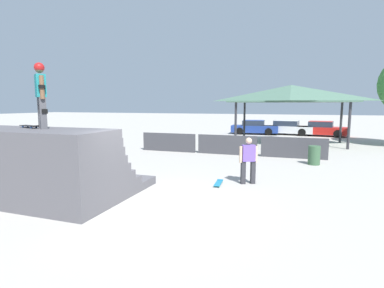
% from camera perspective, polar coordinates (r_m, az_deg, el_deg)
% --- Properties ---
extents(ground_plane, '(160.00, 160.00, 0.00)m').
position_cam_1_polar(ground_plane, '(8.23, -6.90, -11.60)').
color(ground_plane, '#ADA8A0').
extents(quarter_pipe_ramp, '(5.11, 3.79, 2.03)m').
position_cam_1_polar(quarter_pipe_ramp, '(9.77, -27.43, -4.04)').
color(quarter_pipe_ramp, '#565459').
rests_on(quarter_pipe_ramp, ground).
extents(skater_on_deck, '(0.70, 0.59, 1.78)m').
position_cam_1_polar(skater_on_deck, '(9.18, -26.85, 8.98)').
color(skater_on_deck, '#4C4C51').
rests_on(skater_on_deck, quarter_pipe_ramp).
extents(skateboard_on_deck, '(0.87, 0.45, 0.09)m').
position_cam_1_polar(skateboard_on_deck, '(9.66, -28.47, 3.05)').
color(skateboard_on_deck, blue).
rests_on(skateboard_on_deck, quarter_pipe_ramp).
extents(bystander_walking, '(0.61, 0.38, 1.59)m').
position_cam_1_polar(bystander_walking, '(10.32, 10.69, -2.69)').
color(bystander_walking, '#2D2D33').
rests_on(bystander_walking, ground).
extents(skateboard_on_ground, '(0.27, 0.86, 0.09)m').
position_cam_1_polar(skateboard_on_ground, '(10.26, 5.09, -7.36)').
color(skateboard_on_ground, green).
rests_on(skateboard_on_ground, ground).
extents(barrier_fence, '(10.09, 0.12, 1.05)m').
position_cam_1_polar(barrier_fence, '(16.31, 6.66, -0.17)').
color(barrier_fence, '#3D3D42').
rests_on(barrier_fence, ground).
extents(pavilion_shelter, '(8.11, 4.20, 4.03)m').
position_cam_1_polar(pavilion_shelter, '(21.88, 18.33, 9.04)').
color(pavilion_shelter, '#2D2D33').
rests_on(pavilion_shelter, ground).
extents(trash_bin, '(0.52, 0.52, 0.85)m').
position_cam_1_polar(trash_bin, '(14.55, 22.23, -2.00)').
color(trash_bin, '#385B3D').
rests_on(trash_bin, ground).
extents(parked_car_blue, '(4.25, 1.92, 1.27)m').
position_cam_1_polar(parked_car_blue, '(28.11, 11.80, 3.09)').
color(parked_car_blue, navy).
rests_on(parked_car_blue, ground).
extents(parked_car_white, '(4.65, 2.34, 1.27)m').
position_cam_1_polar(parked_car_white, '(28.43, 17.66, 2.94)').
color(parked_car_white, silver).
rests_on(parked_car_white, ground).
extents(parked_car_red, '(4.37, 2.34, 1.27)m').
position_cam_1_polar(parked_car_red, '(28.13, 23.47, 2.63)').
color(parked_car_red, red).
rests_on(parked_car_red, ground).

